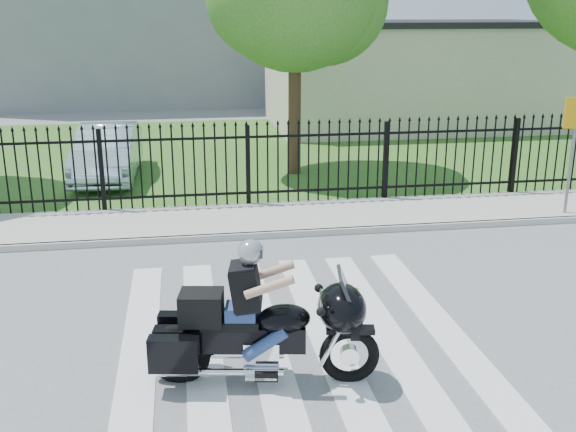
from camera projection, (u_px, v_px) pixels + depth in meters
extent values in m
plane|color=slate|center=(295.00, 337.00, 8.79)|extent=(120.00, 120.00, 0.00)
cube|color=#ADAAA3|center=(254.00, 220.00, 13.49)|extent=(40.00, 2.00, 0.12)
cube|color=#ADAAA3|center=(260.00, 235.00, 12.55)|extent=(40.00, 0.12, 0.12)
cube|color=#305D20|center=(228.00, 152.00, 20.12)|extent=(40.00, 12.00, 0.02)
cube|color=black|center=(248.00, 193.00, 14.35)|extent=(26.00, 0.04, 0.05)
cube|color=black|center=(247.00, 137.00, 14.00)|extent=(26.00, 0.04, 0.05)
cylinder|color=#382316|center=(295.00, 93.00, 16.90)|extent=(0.32, 0.32, 4.16)
cube|color=beige|center=(412.00, 77.00, 24.43)|extent=(10.00, 6.00, 3.50)
cube|color=black|center=(415.00, 24.00, 23.88)|extent=(10.20, 6.20, 0.20)
torus|color=black|center=(349.00, 355.00, 7.66)|extent=(0.70, 0.24, 0.69)
torus|color=black|center=(179.00, 354.00, 7.68)|extent=(0.74, 0.27, 0.73)
cube|color=black|center=(248.00, 337.00, 7.61)|extent=(1.32, 0.45, 0.30)
ellipsoid|color=black|center=(284.00, 319.00, 7.54)|extent=(0.68, 0.50, 0.33)
cube|color=black|center=(230.00, 322.00, 7.55)|extent=(0.69, 0.42, 0.10)
cube|color=silver|center=(262.00, 351.00, 7.66)|extent=(0.44, 0.36, 0.30)
ellipsoid|color=black|center=(342.00, 308.00, 7.49)|extent=(0.65, 0.80, 0.54)
cube|color=black|center=(201.00, 307.00, 7.50)|extent=(0.53, 0.45, 0.36)
cube|color=navy|center=(241.00, 312.00, 7.52)|extent=(0.38, 0.35, 0.18)
sphere|color=#A2A4A9|center=(250.00, 252.00, 7.30)|extent=(0.29, 0.29, 0.29)
imported|color=#ADC8DA|center=(108.00, 152.00, 16.78)|extent=(1.52, 4.05, 1.32)
cylinder|color=slate|center=(571.00, 159.00, 13.43)|extent=(0.06, 0.06, 2.24)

